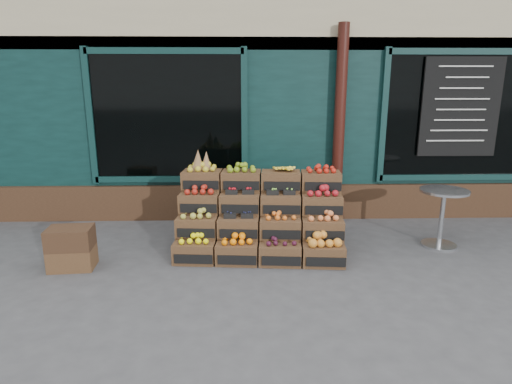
{
  "coord_description": "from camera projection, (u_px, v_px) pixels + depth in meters",
  "views": [
    {
      "loc": [
        -0.36,
        -4.93,
        2.29
      ],
      "look_at": [
        -0.2,
        0.7,
        0.85
      ],
      "focal_mm": 30.0,
      "sensor_mm": 36.0,
      "label": 1
    }
  ],
  "objects": [
    {
      "name": "spare_crates",
      "position": [
        71.0,
        248.0,
        5.39
      ],
      "size": [
        0.57,
        0.42,
        0.54
      ],
      "rotation": [
        0.0,
        0.0,
        0.08
      ],
      "color": "#50351F",
      "rests_on": "ground"
    },
    {
      "name": "crate_display",
      "position": [
        260.0,
        220.0,
        5.96
      ],
      "size": [
        2.31,
        1.26,
        1.39
      ],
      "rotation": [
        0.0,
        0.0,
        -0.08
      ],
      "color": "#50351F",
      "rests_on": "ground"
    },
    {
      "name": "bistro_table",
      "position": [
        442.0,
        211.0,
        6.06
      ],
      "size": [
        0.67,
        0.67,
        0.84
      ],
      "rotation": [
        0.0,
        0.0,
        -0.08
      ],
      "color": "silver",
      "rests_on": "ground"
    },
    {
      "name": "shopkeeper",
      "position": [
        173.0,
        159.0,
        7.62
      ],
      "size": [
        0.72,
        0.48,
        1.96
      ],
      "primitive_type": "imported",
      "rotation": [
        0.0,
        0.0,
        3.13
      ],
      "color": "#175220",
      "rests_on": "ground"
    },
    {
      "name": "shop_facade",
      "position": [
        259.0,
        78.0,
        9.71
      ],
      "size": [
        12.0,
        6.24,
        4.8
      ],
      "color": "#0C2A28",
      "rests_on": "ground"
    },
    {
      "name": "ground",
      "position": [
        273.0,
        271.0,
        5.36
      ],
      "size": [
        60.0,
        60.0,
        0.0
      ],
      "primitive_type": "plane",
      "color": "#424245",
      "rests_on": "ground"
    }
  ]
}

